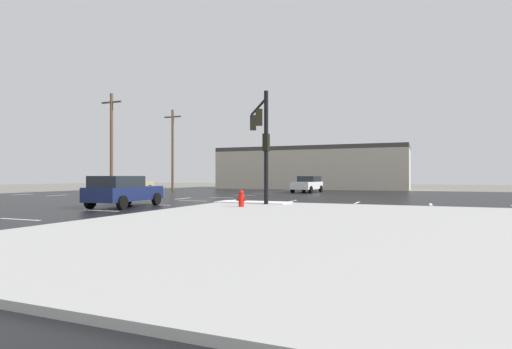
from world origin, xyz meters
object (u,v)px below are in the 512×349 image
Objects in this scene: fire_hydrant at (241,198)px; utility_pole_far at (111,141)px; sedan_white at (308,184)px; utility_pole_distant at (173,148)px; sedan_navy at (123,191)px; sedan_tan at (131,183)px; traffic_signal_mast at (261,131)px.

utility_pole_far is (-18.17, 11.54, 4.25)m from fire_hydrant.
sedan_white is 16.33m from utility_pole_distant.
sedan_navy is 21.20m from sedan_tan.
fire_hydrant is 0.09× the size of utility_pole_far.
sedan_white is (-1.97, 17.38, -3.23)m from traffic_signal_mast.
fire_hydrant is at bearing 10.80° from sedan_white.
traffic_signal_mast is 25.25m from utility_pole_distant.
fire_hydrant is at bearing -86.13° from sedan_navy.
fire_hydrant is 6.24m from sedan_navy.
utility_pole_far reaches higher than fire_hydrant.
fire_hydrant is at bearing -124.52° from sedan_tan.
utility_pole_distant is at bearing 22.85° from sedan_navy.
sedan_navy is at bearing -61.76° from utility_pole_distant.
fire_hydrant is at bearing 154.04° from traffic_signal_mast.
sedan_white is 1.00× the size of sedan_tan.
utility_pole_far is (1.13, -4.08, 3.93)m from sedan_tan.
utility_pole_distant reaches higher than fire_hydrant.
traffic_signal_mast is at bearing -118.37° from sedan_tan.
sedan_tan is at bearing 141.01° from fire_hydrant.
sedan_tan is at bearing -102.20° from utility_pole_distant.
sedan_tan is (-13.15, 16.62, 0.00)m from sedan_navy.
sedan_white and sedan_tan have the same top height.
sedan_navy is 1.00× the size of sedan_tan.
utility_pole_distant is (-18.09, 21.23, 4.24)m from fire_hydrant.
utility_pole_far is at bearing 147.58° from fire_hydrant.
utility_pole_distant reaches higher than sedan_tan.
sedan_white is at bearing -15.58° from sedan_navy.
utility_pole_distant is (-17.81, 17.88, 0.70)m from traffic_signal_mast.
utility_pole_far is at bearing -90.46° from utility_pole_distant.
sedan_navy is at bearing 95.81° from traffic_signal_mast.
sedan_navy reaches higher than fire_hydrant.
utility_pole_far is at bearing 34.67° from traffic_signal_mast.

